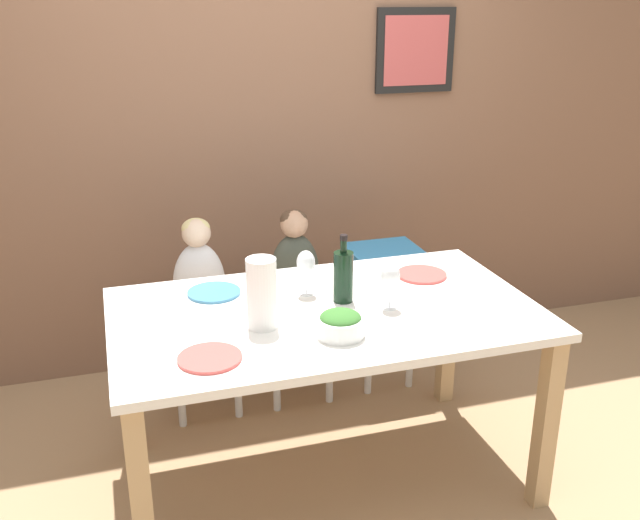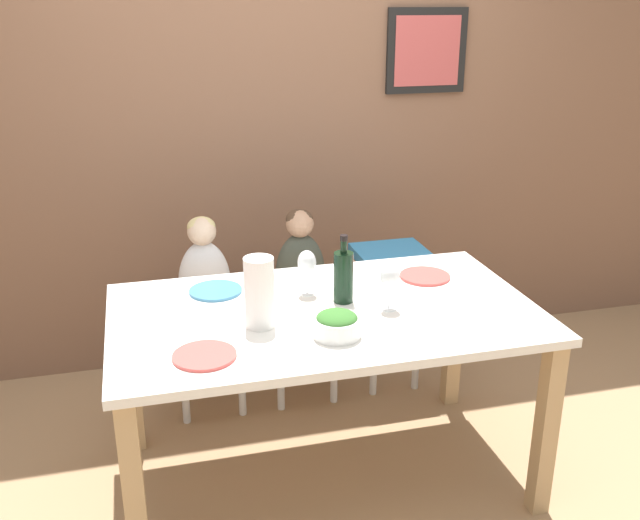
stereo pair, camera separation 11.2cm
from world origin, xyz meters
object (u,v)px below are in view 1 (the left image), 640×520
(person_child_left, at_px, (199,275))
(wine_glass_far, at_px, (306,263))
(dinner_plate_front_left, at_px, (210,358))
(salad_bowl_large, at_px, (340,324))
(chair_far_left, at_px, (203,339))
(chair_right_highchair, at_px, (383,280))
(wine_glass_near, at_px, (390,276))
(chair_far_center, at_px, (296,327))
(paper_towel_roll, at_px, (262,293))
(dinner_plate_back_right, at_px, (422,275))
(wine_bottle, at_px, (343,275))
(dinner_plate_back_left, at_px, (214,292))
(person_child_center, at_px, (295,265))

(person_child_left, distance_m, wine_glass_far, 0.68)
(dinner_plate_front_left, bearing_deg, salad_bowl_large, 5.11)
(chair_far_left, bearing_deg, chair_right_highchair, 0.00)
(chair_right_highchair, height_order, wine_glass_near, wine_glass_near)
(chair_far_center, relative_size, person_child_left, 0.84)
(chair_far_left, xyz_separation_m, paper_towel_roll, (0.13, -0.78, 0.54))
(chair_far_left, distance_m, chair_right_highchair, 0.95)
(wine_glass_far, xyz_separation_m, dinner_plate_back_right, (0.54, 0.04, -0.13))
(chair_far_center, bearing_deg, wine_glass_far, -100.17)
(paper_towel_roll, bearing_deg, wine_bottle, 21.08)
(dinner_plate_front_left, xyz_separation_m, dinner_plate_back_left, (0.10, 0.56, 0.00))
(person_child_left, relative_size, dinner_plate_back_right, 2.45)
(chair_far_left, bearing_deg, wine_glass_far, -55.05)
(person_child_left, xyz_separation_m, wine_bottle, (0.49, -0.64, 0.18))
(wine_glass_near, distance_m, dinner_plate_front_left, 0.78)
(chair_far_center, height_order, wine_bottle, wine_bottle)
(chair_far_center, xyz_separation_m, wine_glass_far, (-0.09, -0.53, 0.54))
(chair_far_left, relative_size, chair_far_center, 1.00)
(paper_towel_roll, distance_m, dinner_plate_front_left, 0.32)
(person_child_left, height_order, dinner_plate_back_left, person_child_left)
(chair_far_left, distance_m, dinner_plate_back_left, 0.58)
(dinner_plate_front_left, relative_size, dinner_plate_back_left, 1.00)
(wine_glass_far, distance_m, dinner_plate_back_right, 0.55)
(person_child_left, xyz_separation_m, wine_glass_near, (0.64, -0.76, 0.21))
(person_child_center, distance_m, salad_bowl_large, 0.94)
(salad_bowl_large, bearing_deg, dinner_plate_back_left, 125.87)
(person_child_left, relative_size, salad_bowl_large, 3.04)
(salad_bowl_large, relative_size, dinner_plate_front_left, 0.81)
(salad_bowl_large, bearing_deg, wine_glass_near, 33.48)
(person_child_left, bearing_deg, dinner_plate_back_right, -28.11)
(salad_bowl_large, xyz_separation_m, dinner_plate_back_right, (0.53, 0.45, -0.04))
(chair_far_center, xyz_separation_m, dinner_plate_front_left, (-0.56, -0.97, 0.41))
(chair_far_center, relative_size, dinner_plate_back_left, 2.05)
(chair_far_center, distance_m, wine_glass_near, 0.95)
(dinner_plate_back_left, height_order, dinner_plate_back_right, same)
(wine_bottle, bearing_deg, paper_towel_roll, -158.92)
(chair_far_center, distance_m, dinner_plate_front_left, 1.20)
(chair_far_left, bearing_deg, paper_towel_roll, -80.57)
(chair_far_center, xyz_separation_m, person_child_left, (-0.46, 0.00, 0.33))
(wine_bottle, relative_size, wine_glass_near, 1.49)
(paper_towel_roll, xyz_separation_m, wine_glass_far, (0.24, 0.25, 0.00))
(chair_far_center, bearing_deg, person_child_left, 179.93)
(person_child_center, bearing_deg, paper_towel_roll, -113.20)
(chair_far_center, distance_m, chair_right_highchair, 0.50)
(chair_far_left, height_order, dinner_plate_front_left, dinner_plate_front_left)
(dinner_plate_front_left, xyz_separation_m, dinner_plate_back_right, (1.00, 0.49, 0.00))
(paper_towel_roll, bearing_deg, dinner_plate_back_left, 108.49)
(chair_right_highchair, height_order, paper_towel_roll, paper_towel_roll)
(person_child_left, relative_size, wine_glass_far, 2.84)
(salad_bowl_large, bearing_deg, wine_glass_far, 91.70)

